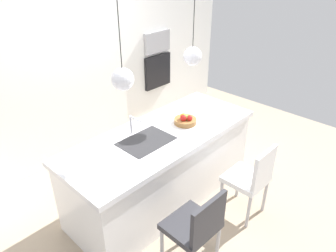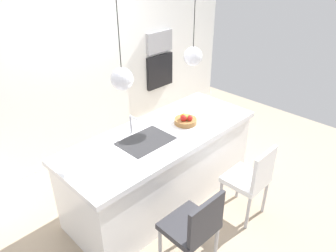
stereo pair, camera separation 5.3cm
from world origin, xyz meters
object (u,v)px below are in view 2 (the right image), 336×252
oven (159,71)px  chair_near (194,226)px  microwave (159,42)px  chair_middle (251,178)px  fruit_bowl (185,120)px

oven → chair_near: bearing=-128.6°
oven → chair_near: (-1.98, -2.48, -0.36)m
chair_near → oven: bearing=51.4°
microwave → chair_middle: microwave is taller
chair_near → chair_middle: bearing=-0.2°
microwave → oven: bearing=0.0°
microwave → chair_near: size_ratio=0.62×
oven → fruit_bowl: bearing=-125.4°
fruit_bowl → microwave: 2.03m
fruit_bowl → oven: (1.15, 1.62, -0.09)m
fruit_bowl → microwave: (1.15, 1.62, 0.41)m
oven → chair_middle: oven is taller
oven → microwave: bearing=0.0°
fruit_bowl → chair_near: (-0.83, -0.86, -0.44)m
microwave → fruit_bowl: bearing=-125.4°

